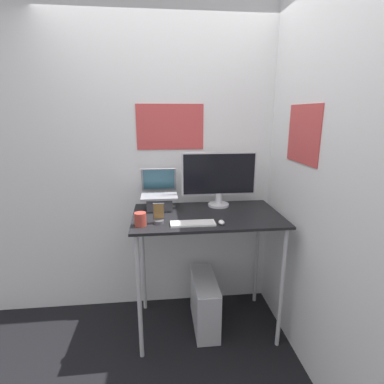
{
  "coord_description": "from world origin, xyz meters",
  "views": [
    {
      "loc": [
        -0.35,
        -1.82,
        1.74
      ],
      "look_at": [
        -0.11,
        0.33,
        1.17
      ],
      "focal_mm": 28.0,
      "sensor_mm": 36.0,
      "label": 1
    }
  ],
  "objects_px": {
    "keyboard": "(193,223)",
    "computer_tower": "(205,302)",
    "monitor": "(219,179)",
    "laptop": "(159,198)",
    "mouse": "(221,222)",
    "cell_phone": "(159,217)"
  },
  "relations": [
    {
      "from": "computer_tower",
      "to": "laptop",
      "type": "bearing_deg",
      "value": 150.26
    },
    {
      "from": "laptop",
      "to": "monitor",
      "type": "relative_size",
      "value": 0.51
    },
    {
      "from": "cell_phone",
      "to": "computer_tower",
      "type": "bearing_deg",
      "value": 23.23
    },
    {
      "from": "mouse",
      "to": "monitor",
      "type": "bearing_deg",
      "value": 81.66
    },
    {
      "from": "laptop",
      "to": "computer_tower",
      "type": "xyz_separation_m",
      "value": [
        0.35,
        -0.2,
        -0.86
      ]
    },
    {
      "from": "keyboard",
      "to": "computer_tower",
      "type": "relative_size",
      "value": 0.6
    },
    {
      "from": "monitor",
      "to": "mouse",
      "type": "bearing_deg",
      "value": -98.34
    },
    {
      "from": "laptop",
      "to": "cell_phone",
      "type": "relative_size",
      "value": 2.1
    },
    {
      "from": "keyboard",
      "to": "computer_tower",
      "type": "bearing_deg",
      "value": 58.96
    },
    {
      "from": "monitor",
      "to": "keyboard",
      "type": "bearing_deg",
      "value": -122.69
    },
    {
      "from": "keyboard",
      "to": "mouse",
      "type": "bearing_deg",
      "value": -5.51
    },
    {
      "from": "laptop",
      "to": "mouse",
      "type": "bearing_deg",
      "value": -44.66
    },
    {
      "from": "cell_phone",
      "to": "mouse",
      "type": "bearing_deg",
      "value": -9.04
    },
    {
      "from": "laptop",
      "to": "computer_tower",
      "type": "distance_m",
      "value": 0.95
    },
    {
      "from": "keyboard",
      "to": "cell_phone",
      "type": "distance_m",
      "value": 0.24
    },
    {
      "from": "monitor",
      "to": "mouse",
      "type": "height_order",
      "value": "monitor"
    },
    {
      "from": "mouse",
      "to": "computer_tower",
      "type": "relative_size",
      "value": 0.13
    },
    {
      "from": "laptop",
      "to": "monitor",
      "type": "bearing_deg",
      "value": 0.44
    },
    {
      "from": "keyboard",
      "to": "computer_tower",
      "type": "xyz_separation_m",
      "value": [
        0.12,
        0.2,
        -0.78
      ]
    },
    {
      "from": "monitor",
      "to": "keyboard",
      "type": "distance_m",
      "value": 0.53
    },
    {
      "from": "laptop",
      "to": "keyboard",
      "type": "bearing_deg",
      "value": -60.44
    },
    {
      "from": "monitor",
      "to": "keyboard",
      "type": "xyz_separation_m",
      "value": [
        -0.26,
        -0.41,
        -0.22
      ]
    }
  ]
}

